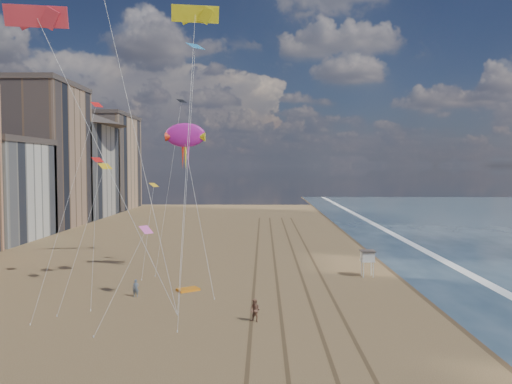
# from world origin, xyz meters

# --- Properties ---
(ground) EXTENTS (260.00, 260.00, 0.00)m
(ground) POSITION_xyz_m (0.00, 0.00, 0.00)
(ground) COLOR brown
(ground) RESTS_ON ground
(wet_sand) EXTENTS (260.00, 260.00, 0.00)m
(wet_sand) POSITION_xyz_m (19.00, 40.00, 0.00)
(wet_sand) COLOR #42301E
(wet_sand) RESTS_ON ground
(foam) EXTENTS (260.00, 260.00, 0.00)m
(foam) POSITION_xyz_m (23.20, 40.00, 0.00)
(foam) COLOR white
(foam) RESTS_ON ground
(tracks) EXTENTS (7.68, 120.00, 0.01)m
(tracks) POSITION_xyz_m (2.55, 30.00, 0.01)
(tracks) COLOR brown
(tracks) RESTS_ON ground
(buildings) EXTENTS (34.72, 131.35, 29.00)m
(buildings) POSITION_xyz_m (-45.73, 65.59, 13.55)
(buildings) COLOR #C6B284
(buildings) RESTS_ON ground
(lifeguard_stand) EXTENTS (1.62, 1.62, 2.93)m
(lifeguard_stand) POSITION_xyz_m (11.33, 27.58, 2.26)
(lifeguard_stand) COLOR silver
(lifeguard_stand) RESTS_ON ground
(grounded_kite) EXTENTS (2.44, 2.22, 0.23)m
(grounded_kite) POSITION_xyz_m (-7.67, 20.98, 0.12)
(grounded_kite) COLOR orange
(grounded_kite) RESTS_ON ground
(show_kite) EXTENTS (4.46, 5.47, 18.79)m
(show_kite) POSITION_xyz_m (-8.89, 27.69, 15.67)
(show_kite) COLOR #B91C9B
(show_kite) RESTS_ON ground
(kite_flyer_a) EXTENTS (0.62, 0.43, 1.65)m
(kite_flyer_a) POSITION_xyz_m (-12.24, 18.61, 0.82)
(kite_flyer_a) COLOR slate
(kite_flyer_a) RESTS_ON ground
(kite_flyer_b) EXTENTS (1.11, 1.03, 1.81)m
(kite_flyer_b) POSITION_xyz_m (-0.90, 11.27, 0.91)
(kite_flyer_b) COLOR brown
(kite_flyer_b) RESTS_ON ground
(small_kites) EXTENTS (12.24, 19.52, 17.84)m
(small_kites) POSITION_xyz_m (-12.36, 24.20, 15.97)
(small_kites) COLOR yellow
(small_kites) RESTS_ON ground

